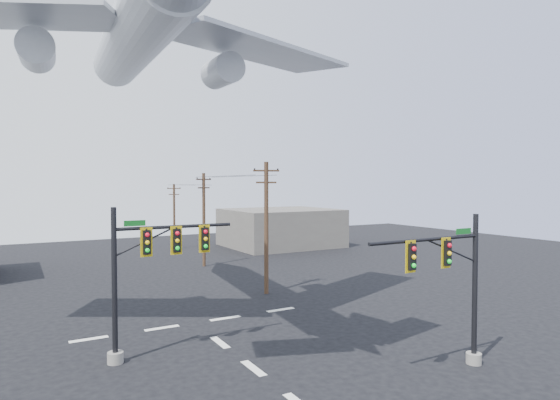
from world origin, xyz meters
TOP-DOWN VIEW (x-y plane):
  - lane_markings at (0.00, 5.33)m, footprint 14.00×21.20m
  - signal_mast_near at (7.86, -0.67)m, footprint 6.76×0.78m
  - signal_mast_far at (-3.92, 7.71)m, footprint 6.23×0.81m
  - utility_pole_a at (7.37, 16.60)m, footprint 1.98×0.70m
  - utility_pole_b at (7.42, 30.30)m, footprint 1.85×0.81m
  - utility_pole_c at (8.52, 44.10)m, footprint 1.70×0.52m
  - power_lines at (7.68, 30.36)m, footprint 2.84×27.51m
  - airliner at (-3.18, 12.68)m, footprint 28.25×29.75m
  - building_right at (22.00, 40.00)m, footprint 14.00×12.00m

SIDE VIEW (x-z plane):
  - lane_markings at x=0.00m, z-range 0.01..0.01m
  - building_right at x=22.00m, z-range 0.00..5.00m
  - signal_mast_near at x=7.86m, z-range 0.26..7.31m
  - signal_mast_far at x=-3.92m, z-range 0.44..7.81m
  - utility_pole_c at x=8.52m, z-range 0.20..8.61m
  - utility_pole_b at x=7.42m, z-range 0.22..9.76m
  - utility_pole_a at x=7.37m, z-range 0.23..10.36m
  - power_lines at x=7.68m, z-range 8.30..9.13m
  - airliner at x=-3.18m, z-range 12.93..20.92m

